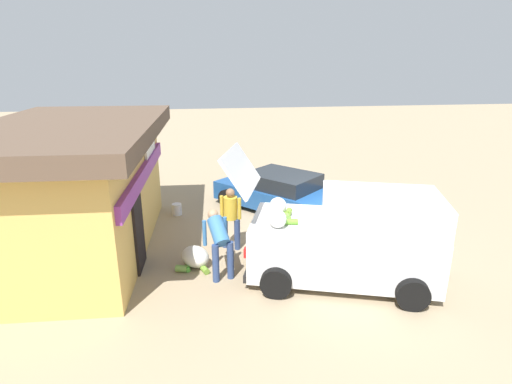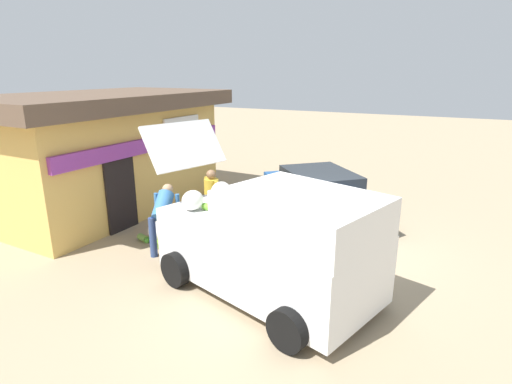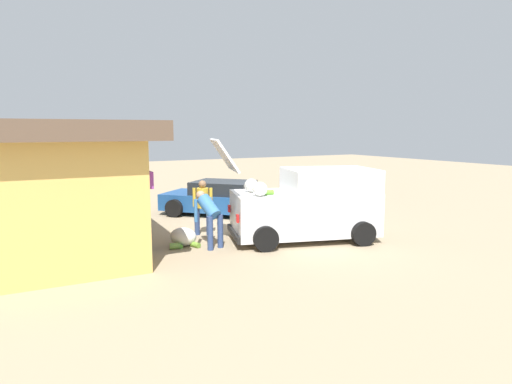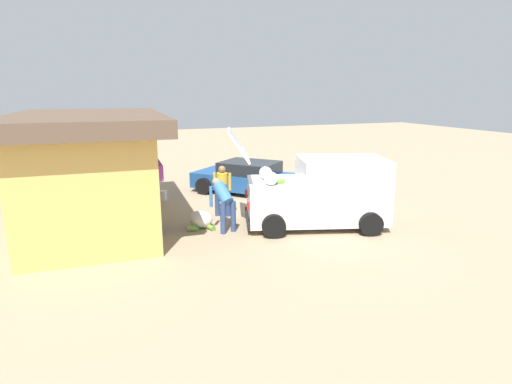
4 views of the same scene
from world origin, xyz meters
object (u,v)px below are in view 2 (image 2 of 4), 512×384
(customer_bending, at_px, (163,214))
(paint_bucket, at_px, (217,192))
(unloaded_banana_pile, at_px, (159,231))
(storefront_bar, at_px, (106,150))
(delivery_van, at_px, (272,242))
(vendor_standing, at_px, (212,198))
(parked_sedan, at_px, (319,194))

(customer_bending, xyz_separation_m, paint_bucket, (3.90, 1.12, -0.72))
(customer_bending, distance_m, unloaded_banana_pile, 0.99)
(unloaded_banana_pile, height_order, paint_bucket, unloaded_banana_pile)
(unloaded_banana_pile, bearing_deg, customer_bending, -131.62)
(storefront_bar, height_order, delivery_van, storefront_bar)
(storefront_bar, height_order, customer_bending, storefront_bar)
(storefront_bar, distance_m, customer_bending, 3.85)
(storefront_bar, relative_size, vendor_standing, 4.42)
(storefront_bar, xyz_separation_m, unloaded_banana_pile, (-1.29, -2.78, -1.45))
(storefront_bar, bearing_deg, vendor_standing, -96.72)
(storefront_bar, xyz_separation_m, paint_bucket, (2.13, -2.21, -1.50))
(storefront_bar, bearing_deg, delivery_van, -110.60)
(delivery_van, distance_m, vendor_standing, 3.03)
(customer_bending, bearing_deg, storefront_bar, 61.93)
(parked_sedan, distance_m, customer_bending, 4.45)
(delivery_van, distance_m, paint_bucket, 5.93)
(parked_sedan, relative_size, customer_bending, 3.02)
(unloaded_banana_pile, bearing_deg, storefront_bar, 65.15)
(parked_sedan, distance_m, vendor_standing, 3.13)
(delivery_van, bearing_deg, customer_bending, 79.48)
(parked_sedan, relative_size, vendor_standing, 2.75)
(paint_bucket, bearing_deg, storefront_bar, 133.87)
(storefront_bar, bearing_deg, paint_bucket, -46.13)
(delivery_van, xyz_separation_m, unloaded_banana_pile, (1.00, 3.30, -0.74))
(storefront_bar, distance_m, delivery_van, 6.54)
(vendor_standing, relative_size, customer_bending, 1.10)
(parked_sedan, bearing_deg, vendor_standing, 144.19)
(storefront_bar, distance_m, parked_sedan, 5.99)
(delivery_van, relative_size, customer_bending, 3.29)
(delivery_van, height_order, vendor_standing, delivery_van)
(storefront_bar, xyz_separation_m, delivery_van, (-2.29, -6.09, -0.70))
(delivery_van, relative_size, parked_sedan, 1.09)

